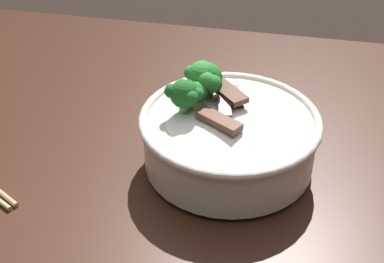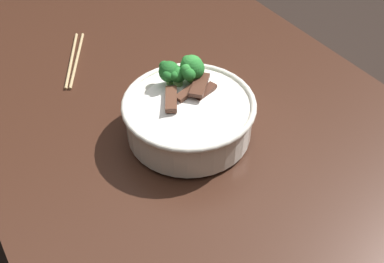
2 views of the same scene
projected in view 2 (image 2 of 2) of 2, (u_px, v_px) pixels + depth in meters
dining_table at (184, 149)px, 1.05m from camera, size 1.49×0.84×0.81m
rice_bowl at (189, 112)px, 0.85m from camera, size 0.25×0.25×0.14m
chopsticks_pair at (74, 60)px, 1.07m from camera, size 0.21×0.12×0.01m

